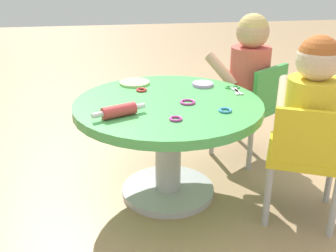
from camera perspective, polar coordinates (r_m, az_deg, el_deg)
ground_plane at (r=2.03m, az=-0.00°, el=-9.11°), size 10.00×10.00×0.00m
craft_table at (r=1.87m, az=-0.00°, el=-0.06°), size 0.83×0.83×0.47m
child_chair_left at (r=1.80m, az=18.32°, el=-3.77°), size 0.40×0.40×0.54m
seated_child_left at (r=1.75m, az=19.22°, el=3.44°), size 0.43×0.39×0.51m
child_chair_right at (r=2.29m, az=11.50°, el=2.77°), size 0.42×0.42×0.54m
seated_child_right at (r=2.25m, az=11.12°, el=8.45°), size 0.44×0.42×0.51m
rolling_pin at (r=1.67m, az=-6.75°, el=2.11°), size 0.11×0.22×0.05m
craft_scissors at (r=2.02m, az=9.07°, el=5.05°), size 0.14×0.07×0.01m
playdough_blob_0 at (r=2.06m, az=4.79°, el=5.74°), size 0.10×0.10×0.01m
playdough_blob_1 at (r=2.09m, az=-4.62°, el=5.95°), size 0.15×0.15×0.01m
cookie_cutter_0 at (r=1.63m, az=1.01°, el=1.00°), size 0.05×0.05×0.01m
cookie_cutter_1 at (r=1.98m, az=-3.67°, el=4.97°), size 0.05×0.05×0.01m
cookie_cutter_2 at (r=1.73m, az=7.87°, el=2.14°), size 0.06×0.06×0.01m
cookie_cutter_3 at (r=1.81m, az=2.73°, el=3.30°), size 0.07×0.07×0.01m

